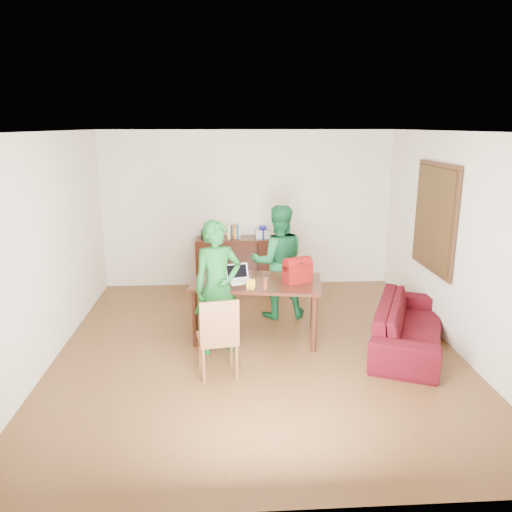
{
  "coord_description": "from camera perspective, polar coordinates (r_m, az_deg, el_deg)",
  "views": [
    {
      "loc": [
        -0.38,
        -5.83,
        2.77
      ],
      "look_at": [
        0.02,
        0.63,
        1.07
      ],
      "focal_mm": 35.0,
      "sensor_mm": 36.0,
      "label": 1
    }
  ],
  "objects": [
    {
      "name": "sofa",
      "position": [
        6.74,
        17.13,
        -7.51
      ],
      "size": [
        1.53,
        2.16,
        0.59
      ],
      "primitive_type": "imported",
      "rotation": [
        0.0,
        0.0,
        1.16
      ],
      "color": "#3B070D",
      "rests_on": "ground"
    },
    {
      "name": "bottle",
      "position": [
        6.22,
        1.08,
        -2.99
      ],
      "size": [
        0.07,
        0.07,
        0.18
      ],
      "primitive_type": "cylinder",
      "rotation": [
        0.0,
        0.0,
        0.26
      ],
      "color": "#5F2715",
      "rests_on": "table"
    },
    {
      "name": "person_far",
      "position": [
        7.29,
        2.55,
        -0.66
      ],
      "size": [
        0.85,
        0.68,
        1.67
      ],
      "primitive_type": "imported",
      "rotation": [
        0.0,
        0.0,
        3.2
      ],
      "color": "#145A2D",
      "rests_on": "ground"
    },
    {
      "name": "person_near",
      "position": [
        6.17,
        -4.41,
        -3.59
      ],
      "size": [
        0.71,
        0.58,
        1.67
      ],
      "primitive_type": "imported",
      "rotation": [
        0.0,
        0.0,
        0.33
      ],
      "color": "#13571F",
      "rests_on": "ground"
    },
    {
      "name": "red_bag",
      "position": [
        6.52,
        4.76,
        -1.85
      ],
      "size": [
        0.4,
        0.32,
        0.26
      ],
      "primitive_type": "cube",
      "rotation": [
        0.0,
        0.0,
        0.38
      ],
      "color": "maroon",
      "rests_on": "table"
    },
    {
      "name": "table",
      "position": [
        6.6,
        0.11,
        -3.67
      ],
      "size": [
        1.8,
        1.2,
        0.78
      ],
      "rotation": [
        0.0,
        0.0,
        -0.16
      ],
      "color": "black",
      "rests_on": "ground"
    },
    {
      "name": "bananas",
      "position": [
        6.2,
        -0.6,
        -3.66
      ],
      "size": [
        0.17,
        0.12,
        0.06
      ],
      "primitive_type": null,
      "rotation": [
        0.0,
        0.0,
        -0.22
      ],
      "color": "gold",
      "rests_on": "table"
    },
    {
      "name": "room",
      "position": [
        6.15,
        0.23,
        0.97
      ],
      "size": [
        5.2,
        5.7,
        2.9
      ],
      "color": "#402210",
      "rests_on": "ground"
    },
    {
      "name": "chair",
      "position": [
        5.77,
        -4.37,
        -10.91
      ],
      "size": [
        0.49,
        0.48,
        0.95
      ],
      "rotation": [
        0.0,
        0.0,
        0.16
      ],
      "color": "brown",
      "rests_on": "ground"
    },
    {
      "name": "laptop",
      "position": [
        6.51,
        -1.8,
        -2.63
      ],
      "size": [
        0.35,
        0.29,
        0.21
      ],
      "rotation": [
        0.0,
        0.0,
        0.29
      ],
      "color": "white",
      "rests_on": "table"
    }
  ]
}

